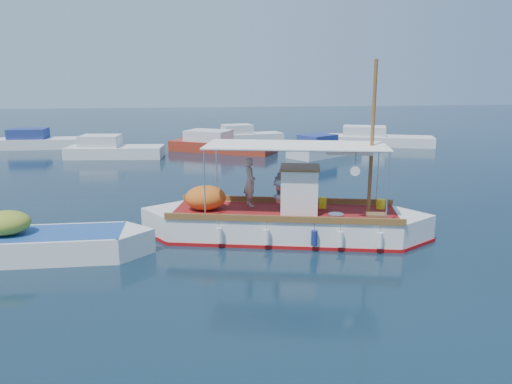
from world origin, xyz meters
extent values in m
plane|color=black|center=(0.00, 0.00, 0.00)|extent=(160.00, 160.00, 0.00)
cube|color=white|center=(-0.25, 0.62, 0.37)|extent=(8.32, 4.44, 1.16)
cube|color=white|center=(-4.10, 1.56, 0.37)|extent=(2.57, 2.57, 1.16)
cube|color=white|center=(3.60, -0.32, 0.37)|extent=(2.57, 2.57, 1.16)
cube|color=maroon|center=(-0.25, 0.62, 0.02)|extent=(8.44, 4.54, 0.19)
cube|color=maroon|center=(-0.25, 0.62, 0.93)|extent=(8.27, 4.23, 0.06)
cube|color=brown|center=(0.06, 1.91, 1.06)|extent=(7.82, 2.00, 0.21)
cube|color=brown|center=(-0.57, -0.67, 1.06)|extent=(7.82, 2.00, 0.21)
cube|color=white|center=(0.26, 0.50, 1.74)|extent=(1.56, 1.63, 1.58)
cube|color=brown|center=(0.26, 0.50, 2.57)|extent=(1.68, 1.76, 0.06)
cylinder|color=slate|center=(-0.49, 0.33, 2.06)|extent=(0.35, 0.57, 0.53)
cylinder|color=slate|center=(-0.33, 0.99, 2.06)|extent=(0.35, 0.57, 0.53)
cylinder|color=slate|center=(-0.41, 0.66, 1.48)|extent=(0.35, 0.57, 0.53)
cylinder|color=brown|center=(2.62, -0.08, 3.59)|extent=(0.15, 0.15, 5.28)
cylinder|color=brown|center=(1.80, 0.12, 3.17)|extent=(1.87, 0.53, 0.08)
cylinder|color=silver|center=(-2.54, 2.37, 2.14)|extent=(0.06, 0.06, 2.38)
cylinder|color=silver|center=(-3.09, 0.12, 2.14)|extent=(0.06, 0.06, 2.38)
cylinder|color=silver|center=(3.31, 0.95, 2.14)|extent=(0.06, 0.06, 2.38)
cylinder|color=silver|center=(2.76, -1.31, 2.14)|extent=(0.06, 0.06, 2.38)
cube|color=white|center=(0.11, 0.53, 3.35)|extent=(6.65, 3.94, 0.04)
ellipsoid|color=orange|center=(-3.02, 1.30, 1.39)|extent=(1.73, 1.57, 0.89)
cube|color=yellow|center=(1.22, 0.86, 1.16)|extent=(0.30, 0.25, 0.42)
cylinder|color=yellow|center=(3.31, 0.52, 1.13)|extent=(0.38, 0.38, 0.36)
cube|color=brown|center=(2.73, -0.54, 1.01)|extent=(0.78, 0.62, 0.13)
cylinder|color=#B2B2B2|center=(1.35, -0.37, 1.01)|extent=(0.64, 0.64, 0.13)
cylinder|color=white|center=(1.74, -1.01, 2.67)|extent=(0.32, 0.11, 0.32)
cylinder|color=white|center=(-2.65, -0.32, 0.48)|extent=(0.26, 0.26, 0.51)
cylinder|color=navy|center=(0.42, -1.06, 0.48)|extent=(0.26, 0.26, 0.51)
cylinder|color=white|center=(2.48, -1.56, 0.48)|extent=(0.26, 0.26, 0.51)
imported|color=#A49D88|center=(-1.37, 1.59, 1.87)|extent=(0.53, 0.72, 1.81)
cube|color=white|center=(-8.44, -0.31, 0.29)|extent=(5.31, 2.13, 1.03)
cube|color=white|center=(-5.80, -0.34, 0.29)|extent=(2.06, 2.06, 1.03)
cube|color=#204C97|center=(-8.44, -0.31, 0.78)|extent=(5.30, 1.90, 0.06)
ellipsoid|color=#90A22D|center=(-9.35, -0.30, 1.18)|extent=(1.53, 1.26, 0.76)
cube|color=silver|center=(-8.69, 20.24, 0.30)|extent=(6.96, 3.16, 1.00)
cube|color=silver|center=(-9.69, 20.36, 1.20)|extent=(2.91, 2.34, 0.80)
cube|color=#9D2D1A|center=(-0.84, 22.07, 0.30)|extent=(8.40, 6.44, 1.00)
cube|color=silver|center=(-1.89, 22.67, 1.20)|extent=(3.98, 3.67, 0.80)
cube|color=silver|center=(6.48, 19.01, 0.30)|extent=(6.24, 5.25, 1.00)
cube|color=navy|center=(5.73, 18.50, 1.20)|extent=(3.06, 2.91, 0.80)
cube|color=silver|center=(12.53, 23.71, 0.30)|extent=(9.06, 5.35, 1.00)
cube|color=silver|center=(11.30, 24.15, 1.20)|extent=(4.01, 3.24, 0.80)
cube|color=silver|center=(-15.13, 25.97, 0.30)|extent=(7.15, 2.36, 1.00)
cube|color=navy|center=(-16.20, 25.98, 1.20)|extent=(2.87, 1.98, 0.80)
cube|color=silver|center=(1.72, 27.26, 0.30)|extent=(6.48, 3.23, 1.00)
cube|color=silver|center=(0.81, 27.07, 1.20)|extent=(2.78, 2.17, 0.80)
camera|label=1|loc=(-3.67, -16.28, 5.66)|focal=35.00mm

